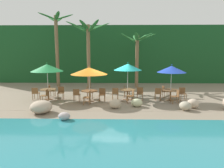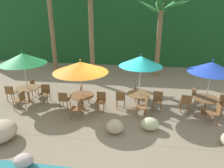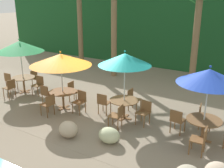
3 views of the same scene
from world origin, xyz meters
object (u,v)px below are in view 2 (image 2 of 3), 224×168
(chair_teal_left, at_px, (121,98))
(chair_teal_right, at_px, (143,106))
(chair_orange_inland, at_px, (84,92))
(chair_green_inland, at_px, (35,86))
(chair_orange_seaward, at_px, (101,100))
(chair_green_seaward, at_px, (45,92))
(dining_table_blue, at_px, (206,101))
(chair_orange_left, at_px, (64,99))
(umbrella_teal, at_px, (141,61))
(chair_orange_right, at_px, (78,108))
(palm_tree_second, at_px, (91,13))
(dining_table_orange, at_px, (82,97))
(umbrella_green, at_px, (23,59))
(chair_teal_seaward, at_px, (158,100))
(palm_tree_nearest, at_px, (50,9))
(chair_blue_right, at_px, (215,112))
(chair_green_left, at_px, (11,92))
(chair_blue_left, at_px, (186,102))
(umbrella_orange, at_px, (81,67))
(chair_teal_inland, at_px, (138,91))
(chair_green_right, at_px, (20,99))
(dining_table_green, at_px, (28,90))
(chair_blue_inland, at_px, (196,95))
(palm_tree_third, at_px, (160,24))
(dining_table_teal, at_px, (139,96))
(umbrella_blue, at_px, (212,67))

(chair_teal_left, height_order, chair_teal_right, same)
(chair_orange_inland, bearing_deg, chair_teal_right, -21.27)
(chair_green_inland, bearing_deg, chair_orange_seaward, -18.04)
(chair_green_seaward, relative_size, dining_table_blue, 0.79)
(chair_orange_left, height_order, umbrella_teal, umbrella_teal)
(chair_orange_right, distance_m, palm_tree_second, 7.05)
(chair_green_inland, xyz_separation_m, dining_table_orange, (3.04, -1.32, 0.10))
(umbrella_green, height_order, chair_orange_left, umbrella_green)
(umbrella_green, height_order, palm_tree_second, palm_tree_second)
(chair_teal_seaward, xyz_separation_m, palm_tree_nearest, (-7.22, 5.53, 3.86))
(dining_table_blue, distance_m, chair_blue_right, 0.86)
(chair_green_left, xyz_separation_m, chair_orange_seaward, (4.64, -0.28, 0.00))
(chair_orange_right, bearing_deg, chair_blue_left, 15.35)
(chair_green_inland, xyz_separation_m, chair_orange_inland, (2.86, -0.49, 0.00))
(umbrella_orange, height_order, chair_orange_left, umbrella_orange)
(chair_orange_seaward, height_order, chair_teal_inland, same)
(chair_green_left, height_order, palm_tree_second, palm_tree_second)
(chair_green_right, relative_size, umbrella_orange, 0.36)
(umbrella_orange, bearing_deg, dining_table_blue, 4.33)
(chair_teal_seaward, distance_m, chair_teal_right, 1.02)
(dining_table_green, bearing_deg, umbrella_teal, 0.42)
(chair_orange_left, height_order, chair_teal_left, same)
(chair_green_seaward, bearing_deg, umbrella_teal, -1.49)
(umbrella_green, relative_size, chair_blue_inland, 2.97)
(chair_green_inland, relative_size, chair_orange_seaward, 1.00)
(dining_table_green, distance_m, palm_tree_third, 8.84)
(dining_table_blue, relative_size, palm_tree_third, 0.22)
(chair_green_seaward, bearing_deg, palm_tree_third, 40.45)
(umbrella_teal, height_order, chair_blue_inland, umbrella_teal)
(chair_green_left, relative_size, palm_tree_second, 0.15)
(chair_green_right, height_order, chair_teal_right, same)
(chair_blue_inland, relative_size, chair_blue_right, 1.00)
(chair_green_seaward, height_order, dining_table_blue, chair_green_seaward)
(dining_table_teal, xyz_separation_m, chair_blue_inland, (2.72, 0.73, -0.10))
(chair_teal_left, height_order, palm_tree_nearest, palm_tree_nearest)
(palm_tree_second, height_order, palm_tree_third, palm_tree_second)
(umbrella_blue, xyz_separation_m, palm_tree_third, (-1.82, 5.15, 1.34))
(chair_orange_inland, xyz_separation_m, umbrella_blue, (5.68, -0.42, 1.64))
(dining_table_green, xyz_separation_m, chair_blue_inland, (8.23, 0.77, -0.10))
(chair_teal_seaward, relative_size, chair_teal_right, 1.00)
(dining_table_teal, bearing_deg, chair_orange_seaward, -165.10)
(chair_orange_right, relative_size, palm_tree_second, 0.15)
(umbrella_green, distance_m, chair_orange_left, 2.76)
(chair_green_seaward, distance_m, chair_green_inland, 1.16)
(chair_blue_right, bearing_deg, dining_table_orange, 175.69)
(umbrella_blue, distance_m, dining_table_blue, 1.54)
(chair_teal_right, bearing_deg, chair_orange_inland, 158.73)
(dining_table_orange, relative_size, chair_teal_left, 1.26)
(dining_table_green, height_order, chair_blue_right, chair_blue_right)
(chair_blue_inland, bearing_deg, umbrella_orange, -166.77)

